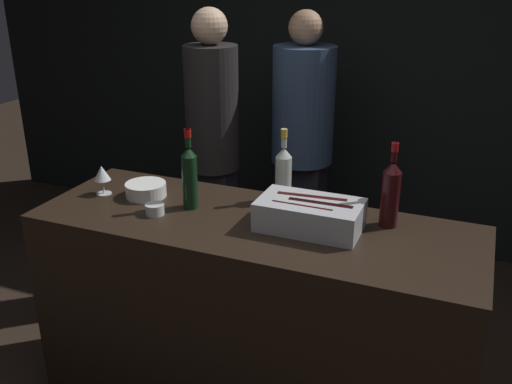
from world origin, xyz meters
The scene contains 11 objects.
wall_back_chalkboard centered at (0.00, 2.36, 1.40)m, with size 6.40×0.06×2.80m.
bar_counter centered at (0.00, 0.33, 0.49)m, with size 1.90×0.66×0.98m.
ice_bin_with_bottles centered at (0.24, 0.35, 1.05)m, with size 0.42×0.24×0.12m.
bowl_white centered at (-0.57, 0.40, 1.02)m, with size 0.19×0.19×0.06m.
wine_glass centered at (-0.77, 0.35, 1.08)m, with size 0.08×0.08×0.14m.
candle_votive centered at (-0.42, 0.23, 1.01)m, with size 0.08×0.08×0.05m.
red_wine_bottle_tall centered at (0.53, 0.50, 1.13)m, with size 0.08×0.08×0.36m.
red_wine_bottle_burgundy centered at (-0.31, 0.36, 1.13)m, with size 0.07×0.07×0.36m.
rose_wine_bottle centered at (0.04, 0.59, 1.12)m, with size 0.07×0.07×0.34m.
person_in_hoodie centered at (-0.67, 1.31, 1.00)m, with size 0.32×0.32×1.77m.
person_blond_tee centered at (-0.22, 1.68, 0.96)m, with size 0.39×0.39×1.74m.
Camera 1 is at (0.84, -1.68, 1.99)m, focal length 40.00 mm.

